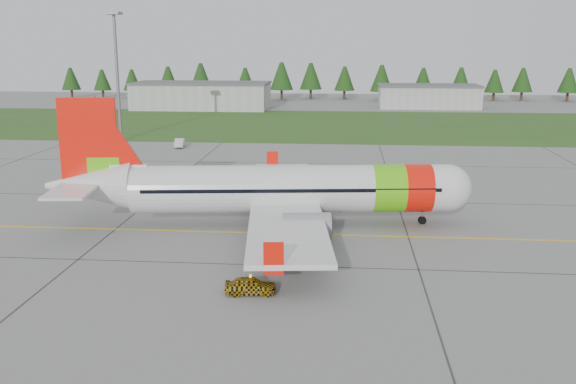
# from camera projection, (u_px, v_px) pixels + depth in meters

# --- Properties ---
(ground) EXTENTS (320.00, 320.00, 0.00)m
(ground) POSITION_uv_depth(u_px,v_px,m) (279.00, 266.00, 46.31)
(ground) COLOR gray
(ground) RESTS_ON ground
(aircraft) EXTENTS (37.06, 34.36, 11.24)m
(aircraft) POSITION_uv_depth(u_px,v_px,m) (281.00, 189.00, 55.91)
(aircraft) COLOR silver
(aircraft) RESTS_ON ground
(follow_me_car) EXTENTS (1.26, 1.44, 3.31)m
(follow_me_car) POSITION_uv_depth(u_px,v_px,m) (250.00, 269.00, 40.76)
(follow_me_car) COLOR #D6A10B
(follow_me_car) RESTS_ON ground
(service_van) EXTENTS (1.56, 1.49, 3.97)m
(service_van) POSITION_uv_depth(u_px,v_px,m) (179.00, 134.00, 98.18)
(service_van) COLOR silver
(service_van) RESTS_ON ground
(grass_strip) EXTENTS (320.00, 50.00, 0.03)m
(grass_strip) POSITION_uv_depth(u_px,v_px,m) (321.00, 124.00, 125.84)
(grass_strip) COLOR #30561E
(grass_strip) RESTS_ON ground
(taxi_guideline) EXTENTS (120.00, 0.25, 0.02)m
(taxi_guideline) POSITION_uv_depth(u_px,v_px,m) (288.00, 234.00, 54.07)
(taxi_guideline) COLOR gold
(taxi_guideline) RESTS_ON ground
(hangar_west) EXTENTS (32.00, 14.00, 6.00)m
(hangar_west) POSITION_uv_depth(u_px,v_px,m) (202.00, 96.00, 154.89)
(hangar_west) COLOR #A8A8A3
(hangar_west) RESTS_ON ground
(hangar_east) EXTENTS (24.00, 12.00, 5.20)m
(hangar_east) POSITION_uv_depth(u_px,v_px,m) (428.00, 97.00, 158.02)
(hangar_east) COLOR #A8A8A3
(hangar_east) RESTS_ON ground
(floodlight_mast) EXTENTS (0.50, 0.50, 20.00)m
(floodlight_mast) POSITION_uv_depth(u_px,v_px,m) (118.00, 79.00, 103.03)
(floodlight_mast) COLOR slate
(floodlight_mast) RESTS_ON ground
(treeline) EXTENTS (160.00, 8.00, 10.00)m
(treeline) POSITION_uv_depth(u_px,v_px,m) (329.00, 82.00, 179.02)
(treeline) COLOR #1C3F14
(treeline) RESTS_ON ground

